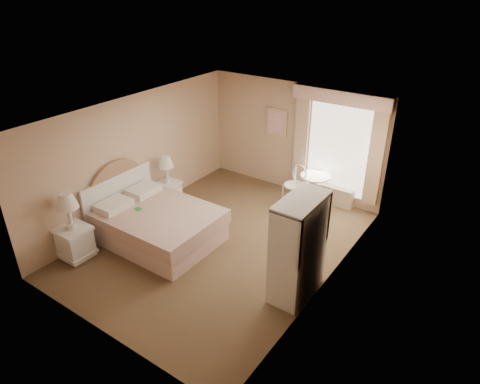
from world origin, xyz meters
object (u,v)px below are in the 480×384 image
Objects in this scene: nightstand_far at (168,187)px; round_table at (315,185)px; armoire at (298,255)px; nightstand_near at (74,235)px; bed at (155,222)px; cafe_chair at (296,182)px.

nightstand_far is 3.18m from round_table.
nightstand_far is at bearing 165.14° from armoire.
round_table is (2.59, 1.85, 0.03)m from nightstand_far.
round_table is at bearing 58.55° from nightstand_near.
bed is 1.35m from nightstand_far.
armoire reaches higher than cafe_chair.
nightstand_near is at bearing -121.45° from round_table.
cafe_chair is (2.25, 1.62, 0.09)m from nightstand_far.
cafe_chair is at bearing 35.82° from nightstand_far.
armoire is (3.65, -0.97, 0.27)m from nightstand_far.
bed is 3.53m from round_table.
nightstand_near is at bearing -90.00° from nightstand_far.
nightstand_near is 2.38m from nightstand_far.
nightstand_near is 1.13× the size of nightstand_far.
nightstand_near is (-0.72, -1.24, 0.12)m from bed.
cafe_chair is at bearing -146.24° from round_table.
nightstand_near reaches higher than round_table.
bed is at bearing -176.64° from armoire.
bed reaches higher than round_table.
cafe_chair reaches higher than round_table.
nightstand_far reaches higher than cafe_chair.
bed reaches higher than cafe_chair.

